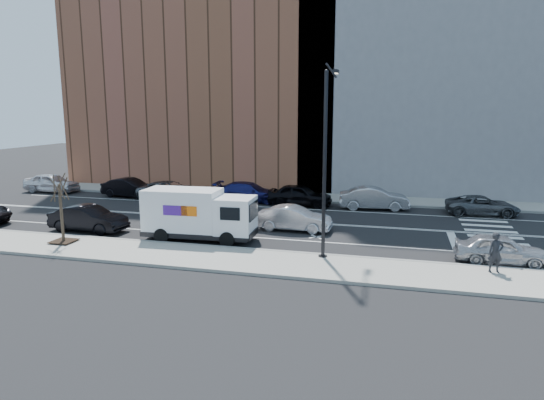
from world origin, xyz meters
The scene contains 23 objects.
ground centered at (0.00, 0.00, 0.00)m, with size 120.00×120.00×0.00m, color black.
sidewalk_near centered at (0.00, -8.80, 0.07)m, with size 44.00×3.60×0.15m, color gray.
sidewalk_far centered at (0.00, 8.80, 0.07)m, with size 44.00×3.60×0.15m, color gray.
curb_near centered at (0.00, -7.00, 0.08)m, with size 44.00×0.25×0.17m, color gray.
curb_far centered at (0.00, 7.00, 0.08)m, with size 44.00×0.25×0.17m, color gray.
crosswalk centered at (16.00, 0.00, 0.00)m, with size 3.00×14.00×0.01m, color white, non-canonical shape.
road_markings centered at (0.00, 0.00, 0.00)m, with size 40.00×8.60×0.01m, color white, non-canonical shape.
bldg_brick centered at (-8.00, 15.60, 11.00)m, with size 26.00×10.00×22.00m, color brown.
bldg_concrete centered at (12.00, 15.60, 13.00)m, with size 20.00×10.00×26.00m, color slate.
streetlight centered at (7.00, -6.91, 5.08)m, with size 0.44×4.02×9.34m.
street_tree centered at (-7.00, -8.40, 1.45)m, with size 1.20×1.20×3.75m.
fedex_van centered at (-0.29, -5.60, 1.51)m, with size 6.38×2.47×2.87m.
far_parked_a centered at (-19.20, 5.96, 0.83)m, with size 1.97×4.89×1.67m, color silver.
far_parked_b centered at (-11.20, 5.51, 0.79)m, with size 1.67×4.80×1.58m, color black.
far_parked_c centered at (-7.47, 5.46, 0.74)m, with size 2.45×5.31×1.48m, color #515459.
far_parked_d centered at (-0.97, 5.99, 0.78)m, with size 2.20×5.41×1.57m, color #171851.
far_parked_e centered at (3.29, 5.44, 0.83)m, with size 1.96×4.87×1.66m, color black.
far_parked_f centered at (8.80, 5.53, 0.83)m, with size 1.75×5.03×1.66m, color #A7A8AC.
far_parked_g centered at (16.19, 5.42, 0.67)m, with size 2.24×4.86×1.35m, color #484B4F.
driving_sedan centered at (4.43, -2.11, 0.74)m, with size 1.58×4.52×1.49m, color silver.
near_parked_rear_a centered at (-7.52, -5.41, 0.78)m, with size 1.65×4.74×1.56m, color black.
near_parked_front centered at (15.28, -5.91, 0.71)m, with size 1.68×4.18×1.42m, color #ACACB1.
pedestrian centered at (14.71, -7.79, 1.05)m, with size 0.66×0.43×1.80m, color black.
Camera 1 is at (10.33, -30.13, 7.28)m, focal length 32.00 mm.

